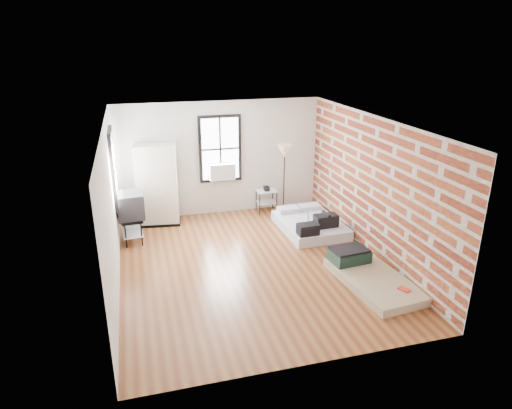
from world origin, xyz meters
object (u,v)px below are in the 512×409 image
object	(u,v)px
wardrobe	(157,185)
floor_lamp	(285,154)
tv_stand	(130,207)
mattress_main	(310,224)
mattress_bare	(368,274)
side_table	(266,195)

from	to	relation	value
wardrobe	floor_lamp	size ratio (longest dim) A/B	1.11
floor_lamp	tv_stand	bearing A→B (deg)	-167.09
mattress_main	tv_stand	bearing A→B (deg)	170.71
mattress_bare	tv_stand	bearing A→B (deg)	138.88
side_table	floor_lamp	distance (m)	1.13
floor_lamp	tv_stand	world-z (taller)	floor_lamp
mattress_bare	tv_stand	xyz separation A→B (m)	(-4.12, 2.93, 0.67)
side_table	floor_lamp	size ratio (longest dim) A/B	0.38
wardrobe	side_table	world-z (taller)	wardrobe
side_table	mattress_bare	bearing A→B (deg)	-78.29
side_table	floor_lamp	xyz separation A→B (m)	(0.44, -0.07, 1.04)
wardrobe	side_table	size ratio (longest dim) A/B	2.89
mattress_bare	floor_lamp	size ratio (longest dim) A/B	1.17
mattress_bare	tv_stand	world-z (taller)	tv_stand
mattress_bare	floor_lamp	distance (m)	4.04
side_table	tv_stand	world-z (taller)	tv_stand
mattress_bare	tv_stand	distance (m)	5.10
wardrobe	tv_stand	size ratio (longest dim) A/B	1.75
mattress_bare	side_table	size ratio (longest dim) A/B	3.04
floor_lamp	tv_stand	xyz separation A→B (m)	(-3.76, -0.86, -0.69)
wardrobe	floor_lamp	world-z (taller)	wardrobe
side_table	floor_lamp	bearing A→B (deg)	-9.13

